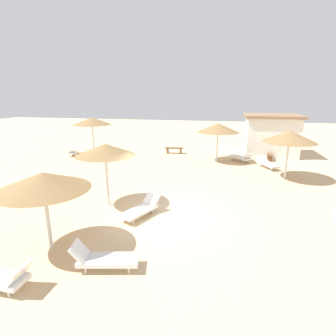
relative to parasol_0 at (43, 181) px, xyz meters
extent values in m
plane|color=#DBBA8C|center=(2.56, 3.05, -2.27)|extent=(80.00, 80.00, 0.00)
cylinder|color=silver|center=(0.00, 0.00, -1.21)|extent=(0.12, 0.12, 2.11)
cone|color=olive|center=(0.00, 0.00, 0.01)|extent=(2.79, 2.79, 0.54)
cylinder|color=silver|center=(4.76, 12.94, -1.15)|extent=(0.12, 0.12, 2.23)
cone|color=olive|center=(4.76, 12.94, 0.18)|extent=(3.00, 3.00, 0.64)
cylinder|color=silver|center=(8.82, 9.44, -1.14)|extent=(0.12, 0.12, 2.26)
cone|color=olive|center=(8.82, 9.44, 0.22)|extent=(2.98, 2.98, 0.65)
cylinder|color=silver|center=(0.33, 3.74, -1.09)|extent=(0.12, 0.12, 2.36)
cone|color=olive|center=(0.33, 3.74, 0.24)|extent=(2.54, 2.54, 0.50)
cylinder|color=silver|center=(-4.96, 13.00, -1.00)|extent=(0.12, 0.12, 2.53)
cone|color=olive|center=(-4.96, 13.00, 0.46)|extent=(3.00, 3.00, 0.58)
cube|color=white|center=(2.23, -0.60, -1.99)|extent=(1.79, 0.97, 0.12)
cube|color=white|center=(1.45, -0.76, -1.71)|extent=(0.52, 0.71, 0.48)
cylinder|color=silver|center=(1.69, -0.94, -2.16)|extent=(0.06, 0.06, 0.22)
cylinder|color=silver|center=(1.60, -0.50, -2.16)|extent=(0.06, 0.06, 0.22)
cylinder|color=silver|center=(2.87, -0.69, -2.16)|extent=(0.06, 0.06, 0.22)
cylinder|color=silver|center=(2.78, -0.26, -2.16)|extent=(0.06, 0.06, 0.22)
cube|color=white|center=(6.42, 13.30, -1.99)|extent=(1.56, 1.73, 0.12)
cube|color=white|center=(6.93, 12.67, -1.71)|extent=(0.76, 0.72, 0.48)
cylinder|color=silver|center=(6.97, 12.97, -2.16)|extent=(0.06, 0.06, 0.22)
cylinder|color=silver|center=(6.63, 12.69, -2.16)|extent=(0.06, 0.06, 0.22)
cylinder|color=silver|center=(6.22, 13.90, -2.16)|extent=(0.06, 0.06, 0.22)
cylinder|color=silver|center=(5.88, 13.63, -2.16)|extent=(0.06, 0.06, 0.22)
cube|color=white|center=(8.20, 11.62, -1.99)|extent=(1.30, 1.81, 0.12)
cube|color=white|center=(7.86, 12.34, -1.81)|extent=(0.81, 0.75, 0.31)
cylinder|color=silver|center=(7.75, 12.07, -2.16)|extent=(0.06, 0.06, 0.22)
cylinder|color=silver|center=(8.15, 12.26, -2.16)|extent=(0.06, 0.06, 0.22)
cylinder|color=silver|center=(8.26, 10.98, -2.16)|extent=(0.06, 0.06, 0.22)
cylinder|color=silver|center=(8.66, 11.17, -2.16)|extent=(0.06, 0.06, 0.22)
cube|color=white|center=(2.07, 2.76, -1.99)|extent=(1.27, 1.81, 0.12)
cube|color=white|center=(2.39, 3.49, -1.74)|extent=(0.77, 0.68, 0.43)
cylinder|color=silver|center=(2.11, 3.40, -2.16)|extent=(0.06, 0.06, 0.22)
cylinder|color=silver|center=(2.51, 3.22, -2.16)|extent=(0.06, 0.06, 0.22)
cylinder|color=silver|center=(1.62, 2.30, -2.16)|extent=(0.06, 0.06, 0.22)
cylinder|color=silver|center=(2.02, 2.12, -2.16)|extent=(0.06, 0.06, 0.22)
cube|color=white|center=(-6.60, 12.74, -1.99)|extent=(1.21, 1.82, 0.12)
cube|color=white|center=(-6.31, 11.99, -1.75)|extent=(0.77, 0.67, 0.42)
cylinder|color=silver|center=(-6.18, 12.26, -2.16)|extent=(0.06, 0.06, 0.22)
cylinder|color=silver|center=(-6.59, 12.10, -2.16)|extent=(0.06, 0.06, 0.22)
cylinder|color=silver|center=(-6.61, 13.37, -2.16)|extent=(0.06, 0.06, 0.22)
cylinder|color=silver|center=(-7.02, 13.22, -2.16)|extent=(0.06, 0.06, 0.22)
cube|color=white|center=(0.50, -1.93, -1.70)|extent=(0.39, 0.65, 0.50)
cylinder|color=silver|center=(0.31, -1.71, -2.16)|extent=(0.06, 0.06, 0.22)
cylinder|color=silver|center=(0.30, -2.15, -2.16)|extent=(0.06, 0.06, 0.22)
cube|color=brown|center=(8.64, 14.22, -1.82)|extent=(0.59, 1.54, 0.08)
cube|color=brown|center=(8.57, 13.67, -2.06)|extent=(0.37, 0.16, 0.41)
cube|color=brown|center=(8.71, 14.77, -2.06)|extent=(0.37, 0.16, 0.41)
cube|color=brown|center=(1.22, 14.94, -1.82)|extent=(1.51, 0.46, 0.08)
cube|color=brown|center=(0.67, 14.92, -2.06)|extent=(0.13, 0.36, 0.41)
cube|color=brown|center=(1.77, 14.96, -2.06)|extent=(0.13, 0.36, 0.41)
cube|color=white|center=(8.88, 16.22, -0.77)|extent=(3.84, 3.48, 2.99)
cube|color=#8C6B4C|center=(8.88, 16.22, 0.82)|extent=(4.24, 3.88, 0.20)
camera|label=1|loc=(5.25, -6.84, 2.55)|focal=29.19mm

